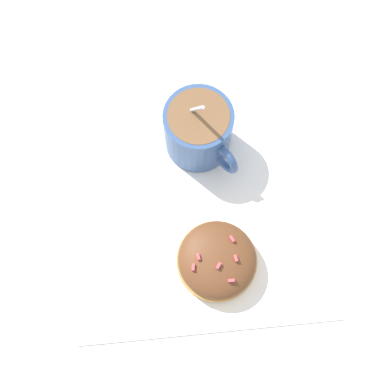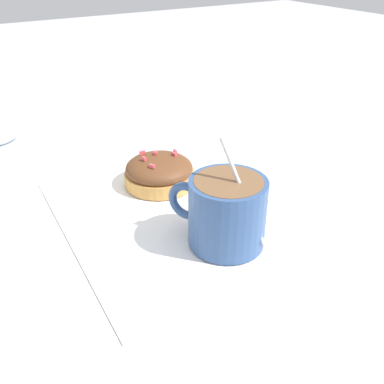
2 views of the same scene
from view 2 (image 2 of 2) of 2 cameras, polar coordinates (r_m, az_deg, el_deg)
ground_plane at (r=0.53m, az=0.38°, el=-2.31°), size 3.00×3.00×0.00m
paper_napkin at (r=0.53m, az=0.38°, el=-2.17°), size 0.32×0.31×0.00m
coffee_cup at (r=0.45m, az=4.34°, el=-2.21°), size 0.10×0.08×0.11m
frosted_pastry at (r=0.58m, az=-4.18°, el=2.59°), size 0.09×0.09×0.04m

